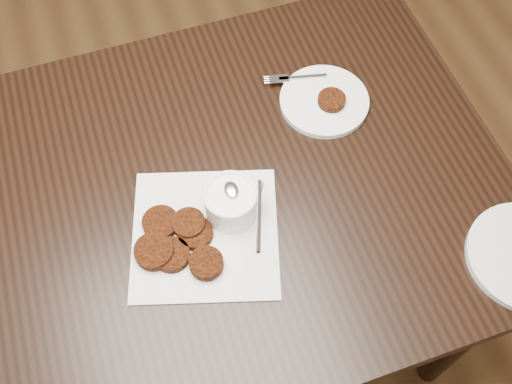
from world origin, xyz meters
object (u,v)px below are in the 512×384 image
(napkin, at_px, (205,234))
(sauce_ramekin, at_px, (230,193))
(table, at_px, (188,277))
(plate_with_patty, at_px, (324,99))

(napkin, distance_m, sauce_ramekin, 0.09)
(table, bearing_deg, sauce_ramekin, -27.94)
(table, distance_m, plate_with_patty, 0.55)
(napkin, bearing_deg, sauce_ramekin, 25.05)
(napkin, xyz_separation_m, plate_with_patty, (0.32, 0.21, 0.01))
(napkin, xyz_separation_m, sauce_ramekin, (0.06, 0.03, 0.07))
(table, xyz_separation_m, sauce_ramekin, (0.11, -0.06, 0.45))
(sauce_ramekin, xyz_separation_m, plate_with_patty, (0.26, 0.18, -0.06))
(table, xyz_separation_m, plate_with_patty, (0.36, 0.12, 0.39))
(sauce_ramekin, height_order, plate_with_patty, sauce_ramekin)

